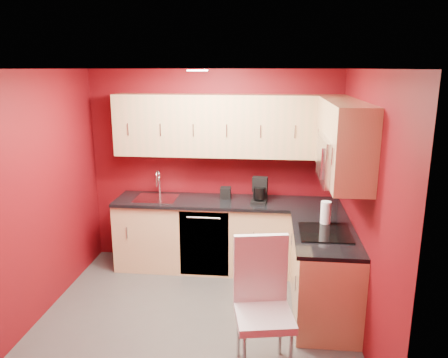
% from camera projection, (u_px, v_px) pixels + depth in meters
% --- Properties ---
extents(floor, '(3.20, 3.20, 0.00)m').
position_uv_depth(floor, '(196.00, 317.00, 4.52)').
color(floor, '#43423F').
rests_on(floor, ground).
extents(ceiling, '(3.20, 3.20, 0.00)m').
position_uv_depth(ceiling, '(192.00, 69.00, 3.90)').
color(ceiling, white).
rests_on(ceiling, wall_back).
extents(wall_back, '(3.20, 0.00, 3.20)m').
position_uv_depth(wall_back, '(214.00, 168.00, 5.65)').
color(wall_back, '#5E090D').
rests_on(wall_back, floor).
extents(wall_front, '(3.20, 0.00, 3.20)m').
position_uv_depth(wall_front, '(154.00, 273.00, 2.76)').
color(wall_front, '#5E090D').
rests_on(wall_front, floor).
extents(wall_left, '(0.00, 3.00, 3.00)m').
position_uv_depth(wall_left, '(37.00, 197.00, 4.37)').
color(wall_left, '#5E090D').
rests_on(wall_left, floor).
extents(wall_right, '(0.00, 3.00, 3.00)m').
position_uv_depth(wall_right, '(364.00, 208.00, 4.04)').
color(wall_right, '#5E090D').
rests_on(wall_right, floor).
extents(base_cabinets_back, '(2.80, 0.60, 0.87)m').
position_uv_depth(base_cabinets_back, '(227.00, 236.00, 5.55)').
color(base_cabinets_back, '#DEBA7F').
rests_on(base_cabinets_back, floor).
extents(base_cabinets_right, '(0.60, 1.30, 0.87)m').
position_uv_depth(base_cabinets_right, '(323.00, 274.00, 4.52)').
color(base_cabinets_right, '#DEBA7F').
rests_on(base_cabinets_right, floor).
extents(countertop_back, '(2.80, 0.63, 0.04)m').
position_uv_depth(countertop_back, '(227.00, 202.00, 5.42)').
color(countertop_back, black).
rests_on(countertop_back, base_cabinets_back).
extents(countertop_right, '(0.63, 1.27, 0.04)m').
position_uv_depth(countertop_right, '(325.00, 233.00, 4.39)').
color(countertop_right, black).
rests_on(countertop_right, base_cabinets_right).
extents(upper_cabinets_back, '(2.80, 0.35, 0.75)m').
position_uv_depth(upper_cabinets_back, '(228.00, 126.00, 5.32)').
color(upper_cabinets_back, tan).
rests_on(upper_cabinets_back, wall_back).
extents(upper_cabinets_right, '(0.35, 1.55, 0.75)m').
position_uv_depth(upper_cabinets_right, '(342.00, 132.00, 4.33)').
color(upper_cabinets_right, tan).
rests_on(upper_cabinets_right, wall_right).
extents(microwave, '(0.42, 0.76, 0.42)m').
position_uv_depth(microwave, '(341.00, 160.00, 4.16)').
color(microwave, silver).
rests_on(microwave, upper_cabinets_right).
extents(cooktop, '(0.50, 0.55, 0.01)m').
position_uv_depth(cooktop, '(325.00, 232.00, 4.35)').
color(cooktop, black).
rests_on(cooktop, countertop_right).
extents(sink, '(0.52, 0.42, 0.35)m').
position_uv_depth(sink, '(156.00, 195.00, 5.52)').
color(sink, silver).
rests_on(sink, countertop_back).
extents(dishwasher_front, '(0.60, 0.02, 0.82)m').
position_uv_depth(dishwasher_front, '(204.00, 244.00, 5.29)').
color(dishwasher_front, black).
rests_on(dishwasher_front, base_cabinets_back).
extents(downlight, '(0.20, 0.20, 0.01)m').
position_uv_depth(downlight, '(197.00, 70.00, 4.19)').
color(downlight, white).
rests_on(downlight, ceiling).
extents(coffee_maker, '(0.21, 0.26, 0.30)m').
position_uv_depth(coffee_maker, '(259.00, 190.00, 5.31)').
color(coffee_maker, black).
rests_on(coffee_maker, countertop_back).
extents(napkin_holder, '(0.13, 0.13, 0.14)m').
position_uv_depth(napkin_holder, '(226.00, 193.00, 5.50)').
color(napkin_holder, black).
rests_on(napkin_holder, countertop_back).
extents(paper_towel, '(0.18, 0.18, 0.25)m').
position_uv_depth(paper_towel, '(326.00, 213.00, 4.56)').
color(paper_towel, white).
rests_on(paper_towel, countertop_right).
extents(dining_chair, '(0.55, 0.56, 1.15)m').
position_uv_depth(dining_chair, '(264.00, 309.00, 3.60)').
color(dining_chair, silver).
rests_on(dining_chair, floor).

